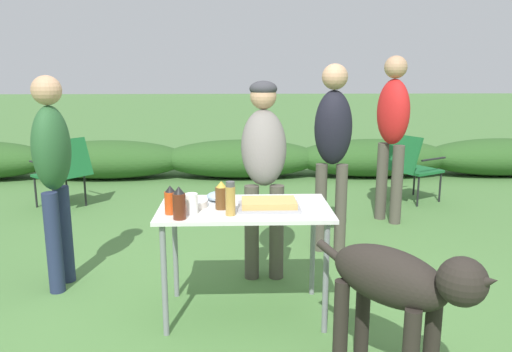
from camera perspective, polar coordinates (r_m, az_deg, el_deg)
The scene contains 18 objects.
ground_plane at distance 3.49m, azimuth -1.25°, elevation -15.32°, with size 60.00×60.00×0.00m, color #4C7A3D.
shrub_hedge at distance 7.53m, azimuth -1.75°, elevation 2.01°, with size 14.40×0.90×0.57m.
folding_table at distance 3.24m, azimuth -1.30°, elevation -4.85°, with size 1.10×0.64×0.74m.
food_tray at distance 3.17m, azimuth 1.47°, elevation -3.28°, with size 0.39×0.27×0.06m.
plate_stack at distance 3.24m, azimuth -7.61°, elevation -3.12°, with size 0.23×0.23×0.04m, color white.
mixing_bowl at distance 3.37m, azimuth -4.12°, elevation -2.30°, with size 0.18×0.18×0.06m, color #99B2CC.
paper_cup_stack at distance 3.07m, azimuth -7.40°, elevation -3.17°, with size 0.08×0.08×0.13m, color white.
spice_jar at distance 3.01m, azimuth -2.95°, elevation -2.63°, with size 0.06×0.06×0.21m.
hot_sauce_bottle at distance 3.08m, azimuth -9.75°, elevation -2.77°, with size 0.07×0.07×0.18m.
beer_bottle at distance 3.15m, azimuth -3.98°, elevation -2.26°, with size 0.08×0.08×0.18m.
bbq_sauce_bottle at distance 2.97m, azimuth -8.77°, elevation -3.14°, with size 0.08×0.08×0.20m.
standing_person_in_olive_jacket at distance 3.84m, azimuth 0.89°, elevation 2.24°, with size 0.35×0.46×1.52m.
standing_person_in_dark_puffer at distance 4.36m, azimuth 8.78°, elevation 4.16°, with size 0.35×0.28×1.65m.
standing_person_in_gray_fleece at distance 3.86m, azimuth -22.21°, elevation 1.34°, with size 0.28×0.37×1.57m.
standing_person_in_red_jacket at distance 5.39m, azimuth 15.34°, elevation 5.81°, with size 0.43×0.46×1.74m.
dog at distance 2.64m, azimuth 15.91°, elevation -12.06°, with size 0.71×0.86×0.80m.
camp_chair_green_behind_table at distance 6.36m, azimuth 17.35°, elevation 1.26°, with size 0.74×0.69×0.83m.
camp_chair_near_hedge at distance 6.20m, azimuth -21.13°, elevation 0.72°, with size 0.75×0.73×0.83m.
Camera 1 is at (-0.04, -3.09, 1.61)m, focal length 35.00 mm.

